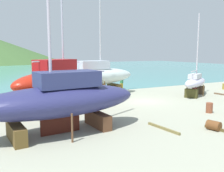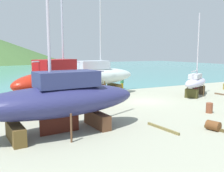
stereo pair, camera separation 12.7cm
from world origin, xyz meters
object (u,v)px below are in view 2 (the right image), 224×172
sailboat_small_center (60,100)px  barrel_rust_mid (213,126)px  sailboat_far_slipway (97,76)px  barrel_ochre (209,108)px  barrel_rust_near (200,89)px  worker (122,83)px  sailboat_large_starboard (196,83)px  sailboat_mid_port (59,80)px

sailboat_small_center → barrel_rust_mid: size_ratio=20.93×
barrel_rust_mid → sailboat_small_center: bearing=156.1°
sailboat_far_slipway → barrel_ochre: 13.25m
sailboat_far_slipway → barrel_rust_near: bearing=-22.3°
sailboat_small_center → worker: bearing=-135.6°
worker → barrel_rust_near: 10.44m
sailboat_large_starboard → barrel_rust_mid: 13.40m
sailboat_far_slipway → barrel_rust_near: 13.92m
sailboat_far_slipway → barrel_rust_mid: bearing=-92.8°
sailboat_mid_port → worker: bearing=6.8°
worker → barrel_ochre: worker is taller
sailboat_small_center → barrel_rust_near: 22.61m
sailboat_mid_port → worker: (11.00, 7.81, -1.73)m
sailboat_far_slipway → barrel_rust_near: sailboat_far_slipway is taller
sailboat_large_starboard → sailboat_small_center: size_ratio=0.53×
barrel_rust_mid → barrel_rust_near: (11.79, 12.29, -0.01)m
sailboat_mid_port → sailboat_small_center: bearing=-133.9°
barrel_ochre → sailboat_large_starboard: bearing=52.2°
worker → barrel_rust_mid: 19.26m
sailboat_large_starboard → worker: (-4.98, 8.78, -0.71)m
sailboat_small_center → barrel_ochre: bearing=172.8°
sailboat_far_slipway → sailboat_small_center: bearing=-132.2°
sailboat_large_starboard → barrel_rust_near: 3.99m
barrel_rust_mid → worker: bearing=78.9°
sailboat_small_center → barrel_rust_near: (20.98, 8.21, -1.89)m
worker → barrel_rust_near: worker is taller
sailboat_mid_port → barrel_rust_mid: 13.45m
sailboat_far_slipway → barrel_ochre: size_ratio=17.15×
sailboat_small_center → barrel_ochre: 12.89m
barrel_rust_mid → sailboat_large_starboard: bearing=49.3°
worker → barrel_rust_mid: size_ratio=1.94×
sailboat_far_slipway → sailboat_mid_port: size_ratio=0.85×
sailboat_large_starboard → barrel_rust_mid: bearing=-160.4°
sailboat_large_starboard → sailboat_mid_port: bearing=146.9°
sailboat_small_center → barrel_rust_mid: 10.22m
sailboat_mid_port → sailboat_small_center: sailboat_small_center is taller
worker → sailboat_large_starboard: bearing=-73.0°
sailboat_mid_port → sailboat_small_center: (-1.91, -7.00, -0.40)m
sailboat_small_center → barrel_rust_near: size_ratio=22.04×
sailboat_far_slipway → sailboat_small_center: sailboat_small_center is taller
sailboat_far_slipway → sailboat_mid_port: bearing=-150.6°
barrel_rust_mid → barrel_ochre: (3.57, 3.49, 0.12)m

